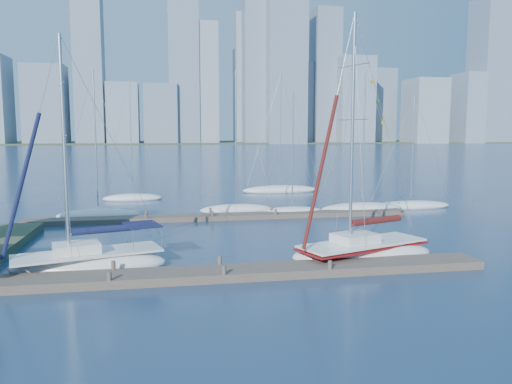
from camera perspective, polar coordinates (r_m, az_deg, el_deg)
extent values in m
plane|color=#182F4D|center=(23.83, -3.92, -9.72)|extent=(700.00, 700.00, 0.00)
cube|color=#493E35|center=(23.77, -3.92, -9.26)|extent=(26.00, 2.00, 0.40)
cube|color=#493E35|center=(39.52, -3.67, -2.82)|extent=(30.00, 1.80, 0.36)
cube|color=#38472D|center=(342.78, -10.03, 5.54)|extent=(800.00, 100.00, 1.50)
ellipsoid|color=white|center=(26.36, -18.58, -7.94)|extent=(7.99, 4.52, 1.33)
cube|color=white|center=(26.22, -18.63, -6.63)|extent=(7.39, 4.17, 0.11)
cube|color=white|center=(26.08, -19.82, -6.04)|extent=(2.50, 2.15, 0.49)
cylinder|color=silver|center=(25.44, -21.06, 4.87)|extent=(0.16, 0.16, 10.45)
cylinder|color=silver|center=(26.14, -16.73, -4.31)|extent=(3.48, 1.10, 0.09)
cylinder|color=#101436|center=(26.12, -16.74, -4.11)|extent=(3.28, 1.27, 0.36)
cube|color=#101436|center=(26.47, -12.86, -3.66)|extent=(2.13, 2.48, 0.07)
ellipsoid|color=white|center=(27.71, 12.08, -7.01)|extent=(8.24, 5.06, 1.37)
cube|color=white|center=(27.56, 12.11, -5.72)|extent=(7.62, 4.68, 0.11)
cube|color=white|center=(27.13, 11.26, -5.20)|extent=(2.63, 2.31, 0.50)
cylinder|color=silver|center=(26.31, 10.95, 6.84)|extent=(0.16, 0.16, 11.86)
cylinder|color=silver|center=(27.99, 13.59, -3.37)|extent=(3.52, 1.34, 0.09)
cylinder|color=#420E10|center=(27.97, 13.59, -3.18)|extent=(3.33, 1.50, 0.37)
cube|color=maroon|center=(27.59, 12.10, -6.03)|extent=(7.81, 4.83, 0.09)
ellipsoid|color=white|center=(41.80, -17.56, -2.58)|extent=(6.82, 3.51, 1.08)
cylinder|color=silver|center=(41.29, -17.87, 5.81)|extent=(0.12, 0.12, 10.64)
ellipsoid|color=white|center=(42.90, -2.26, -2.05)|extent=(6.57, 3.88, 1.00)
cylinder|color=silver|center=(42.39, -2.30, 6.39)|extent=(0.11, 0.11, 11.14)
ellipsoid|color=white|center=(41.76, 4.16, -2.32)|extent=(5.63, 2.45, 0.94)
cylinder|color=silver|center=(41.25, 4.22, 5.05)|extent=(0.10, 0.10, 9.35)
ellipsoid|color=white|center=(43.97, 12.01, -1.93)|extent=(7.67, 5.21, 1.17)
cylinder|color=silver|center=(43.48, 12.22, 6.42)|extent=(0.13, 0.13, 11.08)
ellipsoid|color=white|center=(47.20, 17.26, -1.54)|extent=(7.58, 2.09, 0.99)
cylinder|color=silver|center=(46.75, 17.49, 4.98)|extent=(0.11, 0.11, 9.30)
ellipsoid|color=white|center=(51.95, -13.93, -0.71)|extent=(6.18, 3.77, 0.95)
cylinder|color=silver|center=(51.53, -14.13, 6.21)|extent=(0.10, 0.10, 11.14)
ellipsoid|color=white|center=(57.25, 2.79, 0.20)|extent=(9.01, 5.18, 1.17)
cylinder|color=silver|center=(56.88, 2.83, 7.17)|extent=(0.13, 0.13, 12.18)
cube|color=slate|center=(317.81, -22.91, 9.14)|extent=(23.63, 17.63, 45.52)
cube|color=#8993A4|center=(335.51, -18.34, 9.01)|extent=(13.86, 17.61, 43.60)
cube|color=gray|center=(308.72, -14.92, 8.62)|extent=(18.07, 19.81, 35.79)
cube|color=slate|center=(309.59, -10.84, 8.72)|extent=(19.67, 16.86, 35.77)
cube|color=#8993A4|center=(314.50, -6.15, 12.17)|extent=(18.60, 14.99, 73.01)
cube|color=gray|center=(333.65, -0.99, 12.70)|extent=(16.92, 17.46, 82.38)
cube|color=slate|center=(312.24, 3.38, 13.56)|extent=(23.39, 18.95, 87.34)
cube|color=#8993A4|center=(331.58, 6.16, 10.02)|extent=(14.12, 17.11, 51.47)
cube|color=gray|center=(325.26, 11.12, 10.20)|extent=(21.87, 18.80, 53.78)
cube|color=slate|center=(364.82, 14.01, 9.50)|extent=(16.69, 17.52, 50.64)
cube|color=#8993A4|center=(344.88, 18.71, 8.71)|extent=(21.68, 23.94, 41.09)
cube|color=gray|center=(360.74, 22.99, 8.78)|extent=(14.08, 21.38, 45.40)
cube|color=slate|center=(376.14, 25.43, 12.31)|extent=(24.82, 23.60, 94.44)
cube|color=#8993A4|center=(406.68, 26.90, 10.00)|extent=(17.94, 17.08, 69.50)
cube|color=slate|center=(319.18, -18.59, 15.05)|extent=(16.27, 18.00, 109.15)
cube|color=slate|center=(315.67, -8.30, 14.22)|extent=(18.05, 18.00, 96.08)
cube|color=slate|center=(322.02, 0.02, 15.90)|extent=(16.70, 18.00, 115.59)
cube|color=slate|center=(330.98, 7.90, 12.85)|extent=(16.43, 18.00, 84.30)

